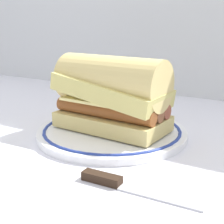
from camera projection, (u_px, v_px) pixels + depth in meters
ground_plane at (97, 136)px, 0.62m from camera, size 1.50×1.50×0.00m
plate at (112, 132)px, 0.62m from camera, size 0.27×0.27×0.01m
sausage_sandwich at (112, 93)px, 0.60m from camera, size 0.20×0.12×0.13m
butter_knife at (129, 186)px, 0.43m from camera, size 0.16×0.02×0.01m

